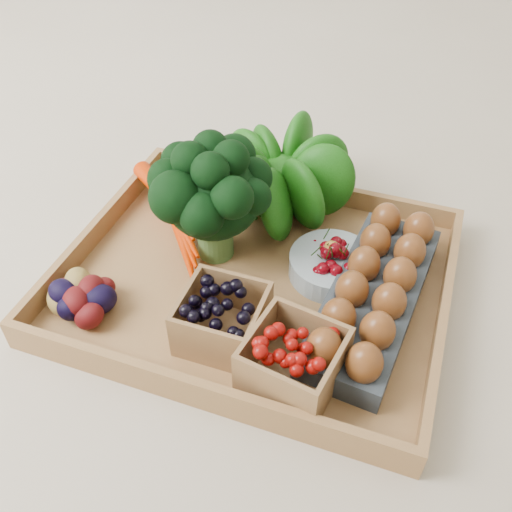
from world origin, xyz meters
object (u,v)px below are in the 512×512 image
(cherry_bowl, at_px, (332,266))
(broccoli, at_px, (214,217))
(egg_carton, at_px, (373,299))
(tray, at_px, (256,281))

(cherry_bowl, bearing_deg, broccoli, -175.41)
(cherry_bowl, relative_size, egg_carton, 0.40)
(egg_carton, bearing_deg, cherry_bowl, 151.09)
(tray, height_order, broccoli, broccoli)
(broccoli, relative_size, cherry_bowl, 1.43)
(egg_carton, bearing_deg, tray, -174.93)
(broccoli, height_order, egg_carton, broccoli)
(tray, distance_m, cherry_bowl, 0.12)
(broccoli, xyz_separation_m, cherry_bowl, (0.18, 0.01, -0.05))
(tray, bearing_deg, egg_carton, -0.50)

